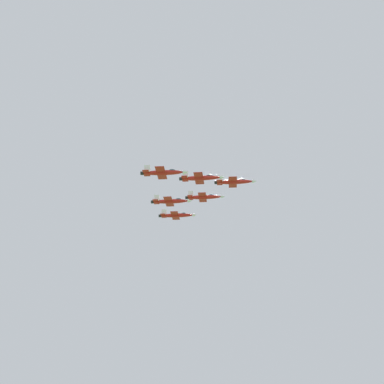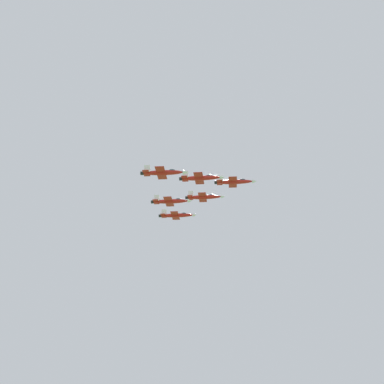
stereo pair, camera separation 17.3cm
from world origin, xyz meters
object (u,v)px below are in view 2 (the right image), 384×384
object	(u,v)px
jet_right_outer	(163,172)
jet_slot_rear	(171,201)
jet_left_outer	(177,215)
jet_right_wingman	(201,178)
jet_left_wingman	(204,197)
jet_lead	(235,182)

from	to	relation	value
jet_right_outer	jet_slot_rear	xyz separation A→B (m)	(-12.23, -18.49, -2.08)
jet_right_outer	jet_slot_rear	world-z (taller)	jet_right_outer
jet_left_outer	jet_slot_rear	bearing A→B (deg)	-90.51
jet_right_wingman	jet_left_outer	size ratio (longest dim) A/B	1.01
jet_left_wingman	jet_right_wingman	distance (m)	22.22
jet_left_wingman	jet_slot_rear	world-z (taller)	jet_left_wingman
jet_right_wingman	jet_right_outer	distance (m)	17.31
jet_slot_rear	jet_lead	bearing A→B (deg)	0.02
jet_left_outer	jet_right_wingman	bearing A→B (deg)	-69.10
jet_left_outer	jet_right_outer	distance (m)	44.34
jet_left_wingman	jet_slot_rear	xyz separation A→B (m)	(16.99, 2.05, -6.11)
jet_lead	jet_slot_rear	world-z (taller)	jet_lead
jet_left_wingman	jet_right_outer	distance (m)	35.95
jet_left_outer	jet_slot_rear	xyz separation A→B (m)	(12.23, 18.49, -2.33)
jet_right_wingman	jet_slot_rear	size ratio (longest dim) A/B	1.04
jet_right_wingman	jet_slot_rear	world-z (taller)	jet_right_wingman
jet_left_wingman	jet_left_outer	xyz separation A→B (m)	(4.77, -16.44, -3.78)
jet_left_wingman	jet_left_outer	world-z (taller)	jet_left_wingman
jet_lead	jet_left_wingman	world-z (taller)	jet_lead
jet_lead	jet_slot_rear	bearing A→B (deg)	-179.85
jet_lead	jet_left_wingman	bearing A→B (deg)	139.79
jet_left_wingman	jet_slot_rear	size ratio (longest dim) A/B	1.02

